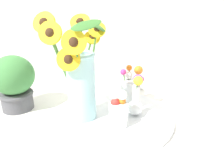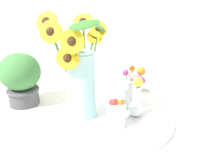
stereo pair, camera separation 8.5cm
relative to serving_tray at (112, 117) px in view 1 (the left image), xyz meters
The scene contains 7 objects.
ground_plane 0.06m from the serving_tray, 98.66° to the right, with size 6.00×6.00×0.00m, color silver.
serving_tray is the anchor object (origin of this frame).
mason_jar_sunflowers 0.22m from the serving_tray, behind, with size 0.28×0.23×0.42m.
vase_small_center 0.10m from the serving_tray, 67.68° to the right, with size 0.07×0.08×0.14m.
vase_bulb_right 0.13m from the serving_tray, ahead, with size 0.06×0.08×0.18m.
vase_small_back 0.15m from the serving_tray, 56.57° to the left, with size 0.10×0.08×0.19m.
potted_plant 0.46m from the serving_tray, behind, with size 0.18×0.18×0.25m.
Camera 1 is at (0.06, -0.73, 0.48)m, focal length 35.00 mm.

